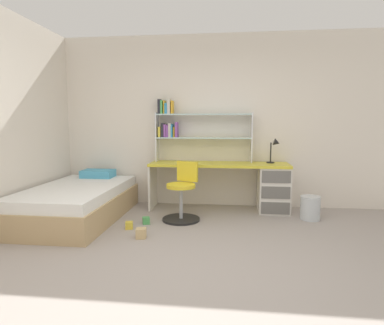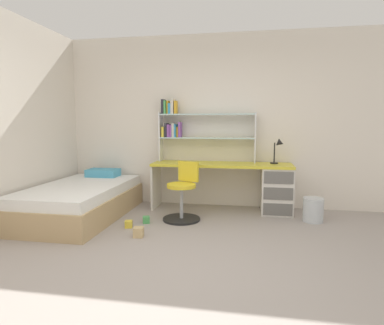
{
  "view_description": "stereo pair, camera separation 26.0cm",
  "coord_description": "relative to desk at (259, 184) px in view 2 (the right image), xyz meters",
  "views": [
    {
      "loc": [
        0.29,
        -2.82,
        1.34
      ],
      "look_at": [
        -0.22,
        1.46,
        0.82
      ],
      "focal_mm": 30.47,
      "sensor_mm": 36.0,
      "label": 1
    },
    {
      "loc": [
        0.55,
        -2.78,
        1.34
      ],
      "look_at": [
        -0.22,
        1.46,
        0.82
      ],
      "focal_mm": 30.47,
      "sensor_mm": 36.0,
      "label": 2
    }
  ],
  "objects": [
    {
      "name": "ground_plane",
      "position": [
        -0.69,
        -2.16,
        -0.43
      ],
      "size": [
        5.89,
        5.93,
        0.02
      ],
      "primitive_type": "cube",
      "color": "#9E938C"
    },
    {
      "name": "room_shell",
      "position": [
        -1.93,
        -0.92,
        0.95
      ],
      "size": [
        5.89,
        5.93,
        2.74
      ],
      "color": "silver",
      "rests_on": "ground_plane"
    },
    {
      "name": "desk",
      "position": [
        0.0,
        0.0,
        0.0
      ],
      "size": [
        2.12,
        0.56,
        0.73
      ],
      "color": "gold",
      "rests_on": "ground_plane"
    },
    {
      "name": "bookshelf_hutch",
      "position": [
        -1.08,
        0.16,
        0.88
      ],
      "size": [
        1.52,
        0.22,
        0.99
      ],
      "color": "silver",
      "rests_on": "desk"
    },
    {
      "name": "desk_lamp",
      "position": [
        0.28,
        0.07,
        0.56
      ],
      "size": [
        0.2,
        0.17,
        0.38
      ],
      "color": "black",
      "rests_on": "desk"
    },
    {
      "name": "swivel_chair",
      "position": [
        -1.05,
        -0.6,
        -0.1
      ],
      "size": [
        0.52,
        0.52,
        0.8
      ],
      "color": "black",
      "rests_on": "ground_plane"
    },
    {
      "name": "bed_platform",
      "position": [
        -2.53,
        -0.72,
        -0.19
      ],
      "size": [
        1.17,
        2.03,
        0.59
      ],
      "color": "tan",
      "rests_on": "ground_plane"
    },
    {
      "name": "waste_bin",
      "position": [
        0.72,
        -0.38,
        -0.26
      ],
      "size": [
        0.27,
        0.27,
        0.33
      ],
      "primitive_type": "cylinder",
      "color": "silver",
      "rests_on": "ground_plane"
    },
    {
      "name": "toy_block_natural_0",
      "position": [
        -1.43,
        -1.38,
        -0.36
      ],
      "size": [
        0.13,
        0.13,
        0.12
      ],
      "primitive_type": "cube",
      "rotation": [
        0.0,
        0.0,
        0.16
      ],
      "color": "tan",
      "rests_on": "ground_plane"
    },
    {
      "name": "toy_block_green_1",
      "position": [
        -1.51,
        -0.85,
        -0.38
      ],
      "size": [
        0.12,
        0.12,
        0.09
      ],
      "primitive_type": "cube",
      "rotation": [
        0.0,
        0.0,
        1.92
      ],
      "color": "#479E51",
      "rests_on": "ground_plane"
    },
    {
      "name": "toy_block_yellow_2",
      "position": [
        -1.67,
        -1.08,
        -0.38
      ],
      "size": [
        0.11,
        0.11,
        0.09
      ],
      "primitive_type": "cube",
      "rotation": [
        0.0,
        0.0,
        0.25
      ],
      "color": "gold",
      "rests_on": "ground_plane"
    }
  ]
}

